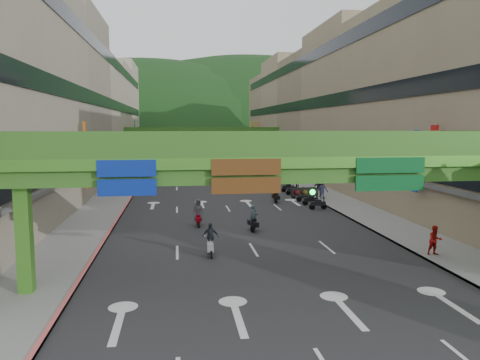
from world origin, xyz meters
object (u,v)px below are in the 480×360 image
object	(u,v)px
overpass_near	(299,174)
car_yellow	(232,180)
car_silver	(170,177)
scooter_rider_near	(253,219)
scooter_rider_mid	(276,191)
pedestrian_red	(435,243)

from	to	relation	value
overpass_near	car_yellow	bearing A→B (deg)	87.95
overpass_near	car_silver	bearing A→B (deg)	98.82
car_silver	car_yellow	size ratio (longest dim) A/B	1.10
scooter_rider_near	car_yellow	bearing A→B (deg)	86.67
scooter_rider_mid	pedestrian_red	distance (m)	20.24
overpass_near	scooter_rider_near	distance (m)	12.40
overpass_near	pedestrian_red	xyz separation A→B (m)	(8.87, 3.70, -4.37)
overpass_near	scooter_rider_mid	bearing A→B (deg)	80.31
overpass_near	scooter_rider_near	bearing A→B (deg)	90.71
scooter_rider_near	scooter_rider_mid	bearing A→B (deg)	70.62
scooter_rider_mid	pedestrian_red	world-z (taller)	scooter_rider_mid
scooter_rider_mid	pedestrian_red	xyz separation A→B (m)	(4.88, -19.64, -0.25)
scooter_rider_near	car_silver	world-z (taller)	scooter_rider_near
car_yellow	pedestrian_red	world-z (taller)	pedestrian_red
scooter_rider_mid	pedestrian_red	size ratio (longest dim) A/B	1.25
pedestrian_red	car_silver	bearing A→B (deg)	112.80
car_yellow	overpass_near	bearing A→B (deg)	-96.51
car_yellow	pedestrian_red	size ratio (longest dim) A/B	2.23
car_silver	scooter_rider_mid	bearing A→B (deg)	-69.39
car_silver	pedestrian_red	world-z (taller)	pedestrian_red
car_silver	car_yellow	distance (m)	8.67
scooter_rider_mid	car_yellow	distance (m)	13.58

